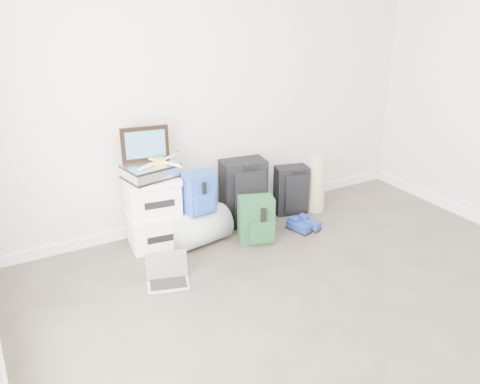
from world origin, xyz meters
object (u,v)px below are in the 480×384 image
briefcase (151,171)px  large_suitcase (244,193)px  carry_on (291,190)px  boxes_stack (154,212)px  laptop (168,276)px  duffel_bag (200,227)px

briefcase → large_suitcase: 1.03m
large_suitcase → carry_on: bearing=5.9°
boxes_stack → carry_on: (1.51, -0.03, -0.08)m
carry_on → laptop: bearing=-144.9°
boxes_stack → briefcase: 0.40m
boxes_stack → briefcase: (0.00, 0.00, 0.40)m
large_suitcase → laptop: 1.29m
laptop → large_suitcase: bearing=47.7°
duffel_bag → laptop: bearing=-146.4°
boxes_stack → duffel_bag: size_ratio=1.24×
duffel_bag → laptop: duffel_bag is taller
boxes_stack → duffel_bag: bearing=-18.3°
carry_on → laptop: 1.78m
carry_on → briefcase: bearing=-166.8°
duffel_bag → boxes_stack: bearing=145.6°
boxes_stack → large_suitcase: bearing=6.6°
boxes_stack → laptop: (-0.14, -0.66, -0.28)m
boxes_stack → large_suitcase: (0.94, -0.01, -0.00)m
duffel_bag → carry_on: bearing=-1.4°
briefcase → duffel_bag: (0.38, -0.18, -0.57)m
boxes_stack → laptop: boxes_stack is taller
large_suitcase → laptop: size_ratio=1.71×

